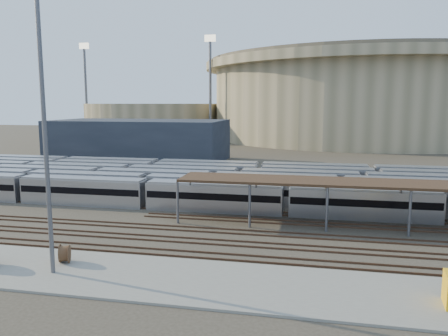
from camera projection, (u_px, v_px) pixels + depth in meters
The scene contains 13 objects.
ground at pixel (243, 230), 48.86m from camera, with size 420.00×420.00×0.00m, color #383026.
apron at pixel (152, 277), 35.32m from camera, with size 50.00×9.00×0.20m, color gray.
subway_trains at pixel (254, 184), 66.77m from camera, with size 123.61×23.90×3.60m.
inspection_shed at pixel (448, 187), 47.60m from camera, with size 60.30×6.00×5.30m.
empty_tracks at pixel (235, 243), 44.01m from camera, with size 170.00×9.62×0.18m.
stadium at pixel (359, 98), 177.06m from camera, with size 124.00×124.00×32.50m.
secondary_arena at pixel (153, 120), 185.80m from camera, with size 56.00×56.00×14.00m, color tan.
service_building at pixel (139, 140), 108.43m from camera, with size 42.00×20.00×10.00m, color #1E232D.
floodlight_0 at pixel (210, 85), 158.41m from camera, with size 4.00×1.00×38.40m.
floodlight_1 at pixel (86, 87), 179.12m from camera, with size 4.00×1.00×38.40m.
floodlight_3 at pixel (277, 89), 202.84m from camera, with size 4.00×1.00×38.40m.
cable_reel_east at pixel (65, 253), 38.33m from camera, with size 1.60×1.60×0.89m, color brown.
yard_light_pole at pixel (45, 138), 34.49m from camera, with size 0.81×0.36×22.20m.
Camera 1 is at (7.54, -46.76, 14.05)m, focal length 35.00 mm.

